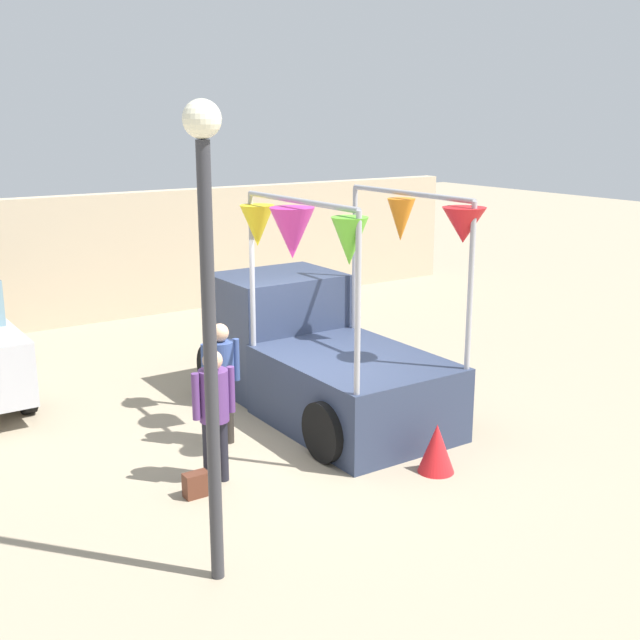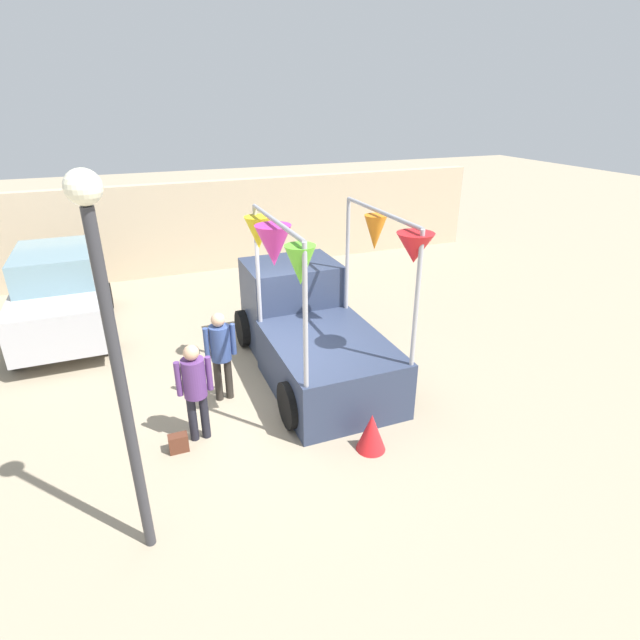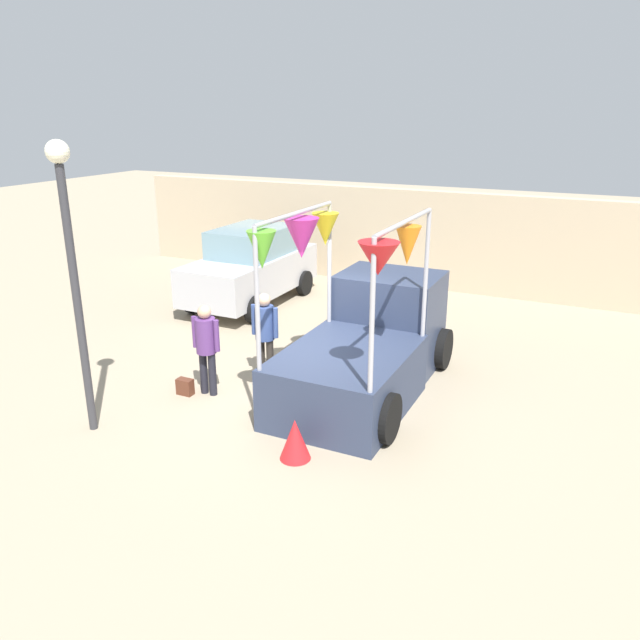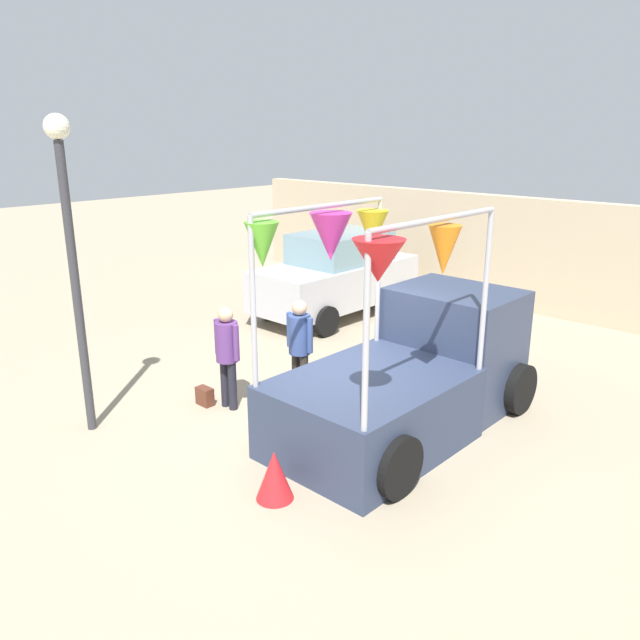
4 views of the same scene
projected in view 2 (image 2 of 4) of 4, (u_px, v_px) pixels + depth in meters
name	position (u px, v px, depth m)	size (l,w,h in m)	color
ground_plane	(276.00, 397.00, 8.72)	(60.00, 60.00, 0.00)	gray
vendor_truck	(308.00, 325.00, 9.39)	(2.51, 4.16, 3.16)	#2D3851
parked_car	(61.00, 293.00, 10.67)	(1.88, 4.00, 1.88)	#B7B7BC
person_customer	(195.00, 384.00, 7.29)	(0.53, 0.34, 1.59)	black
person_vendor	(221.00, 349.00, 8.29)	(0.53, 0.34, 1.61)	#2D2823
handbag	(179.00, 443.00, 7.34)	(0.28, 0.16, 0.28)	#592D1E
street_lamp	(111.00, 332.00, 4.74)	(0.32, 0.32, 4.27)	#333338
brick_boundary_wall	(199.00, 227.00, 14.54)	(18.00, 0.36, 2.60)	tan
folded_kite_bundle_crimson	(371.00, 432.00, 7.32)	(0.44, 0.44, 0.60)	red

